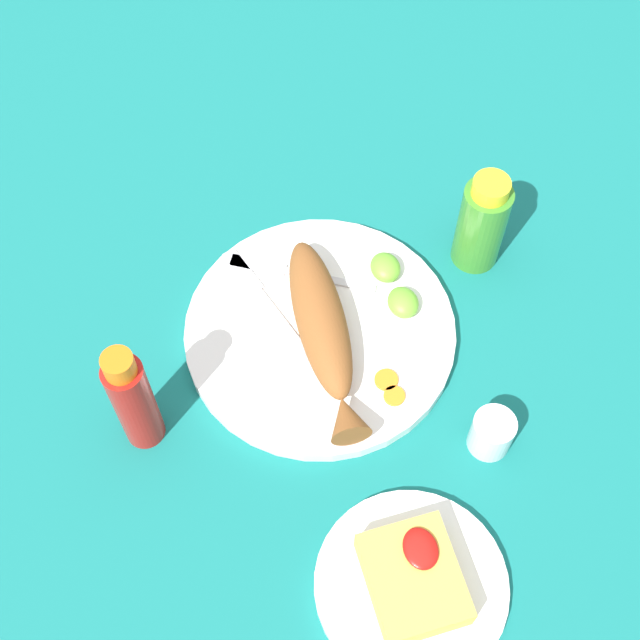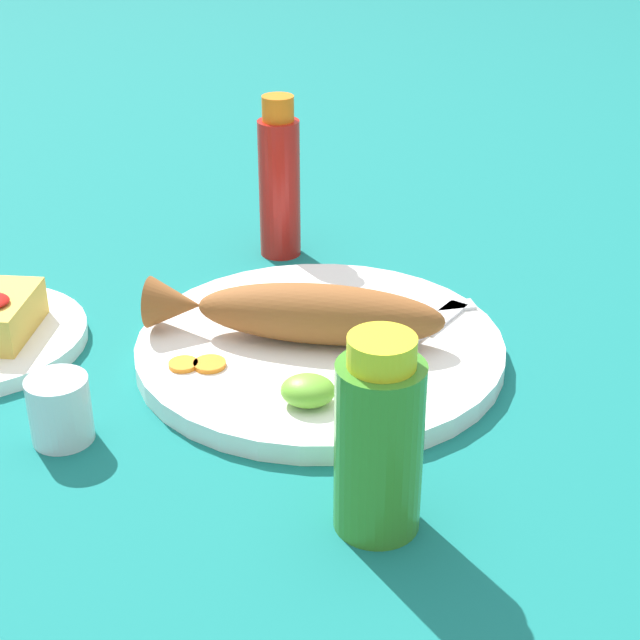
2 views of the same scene
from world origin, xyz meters
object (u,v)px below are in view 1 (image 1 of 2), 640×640
object	(u,v)px
hot_sauce_bottle_green	(482,223)
salt_cup	(491,434)
fried_fish	(323,330)
side_plate_fries	(411,585)
fork_far	(292,272)
hot_sauce_bottle_red	(133,400)
fork_near	(262,296)
main_plate	(320,332)

from	to	relation	value
hot_sauce_bottle_green	salt_cup	xyz separation A→B (m)	(-0.25, 0.08, -0.05)
fried_fish	hot_sauce_bottle_green	world-z (taller)	hot_sauce_bottle_green
salt_cup	side_plate_fries	size ratio (longest dim) A/B	0.27
fork_far	hot_sauce_bottle_green	size ratio (longest dim) A/B	1.15
fork_far	side_plate_fries	world-z (taller)	fork_far
fried_fish	fork_far	distance (m)	0.11
hot_sauce_bottle_red	hot_sauce_bottle_green	size ratio (longest dim) A/B	1.20
fork_near	salt_cup	world-z (taller)	salt_cup
main_plate	hot_sauce_bottle_red	bearing A→B (deg)	105.83
fork_near	main_plate	bearing A→B (deg)	-156.67
hot_sauce_bottle_green	salt_cup	distance (m)	0.26
fork_near	hot_sauce_bottle_red	bearing A→B (deg)	108.57
fork_far	side_plate_fries	xyz separation A→B (m)	(-0.40, -0.02, -0.01)
salt_cup	fork_near	bearing A→B (deg)	38.54
main_plate	fork_near	world-z (taller)	fork_near
salt_cup	fork_far	bearing A→B (deg)	29.47
fried_fish	hot_sauce_bottle_red	world-z (taller)	hot_sauce_bottle_red
fork_far	hot_sauce_bottle_green	distance (m)	0.24
main_plate	fried_fish	size ratio (longest dim) A/B	1.22
fried_fish	main_plate	bearing A→B (deg)	0.00
fork_near	hot_sauce_bottle_red	xyz separation A→B (m)	(-0.13, 0.17, 0.06)
fork_near	salt_cup	size ratio (longest dim) A/B	3.37
fork_far	side_plate_fries	distance (m)	0.40
hot_sauce_bottle_green	fried_fish	bearing A→B (deg)	109.04
main_plate	side_plate_fries	bearing A→B (deg)	-178.89
hot_sauce_bottle_green	salt_cup	bearing A→B (deg)	162.24
main_plate	fork_near	xyz separation A→B (m)	(0.06, 0.06, 0.01)
fork_near	hot_sauce_bottle_green	distance (m)	0.28
fork_near	side_plate_fries	bearing A→B (deg)	171.16
salt_cup	side_plate_fries	xyz separation A→B (m)	(-0.13, 0.14, -0.02)
side_plate_fries	main_plate	bearing A→B (deg)	1.11
fried_fish	salt_cup	xyz separation A→B (m)	(-0.17, -0.14, -0.02)
fork_near	fork_far	bearing A→B (deg)	-80.96
fork_near	salt_cup	distance (m)	0.32
fried_fish	hot_sauce_bottle_green	distance (m)	0.24
fried_fish	hot_sauce_bottle_green	xyz separation A→B (m)	(0.08, -0.22, 0.02)
fried_fish	fork_far	xyz separation A→B (m)	(0.10, 0.01, -0.02)
main_plate	salt_cup	bearing A→B (deg)	-142.48
hot_sauce_bottle_red	salt_cup	bearing A→B (deg)	-108.42
salt_cup	fried_fish	bearing A→B (deg)	40.56
hot_sauce_bottle_red	hot_sauce_bottle_green	bearing A→B (deg)	-74.63
main_plate	hot_sauce_bottle_green	world-z (taller)	hot_sauce_bottle_green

